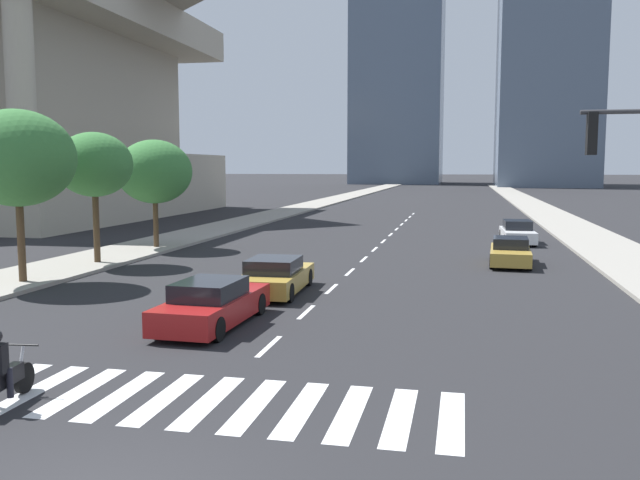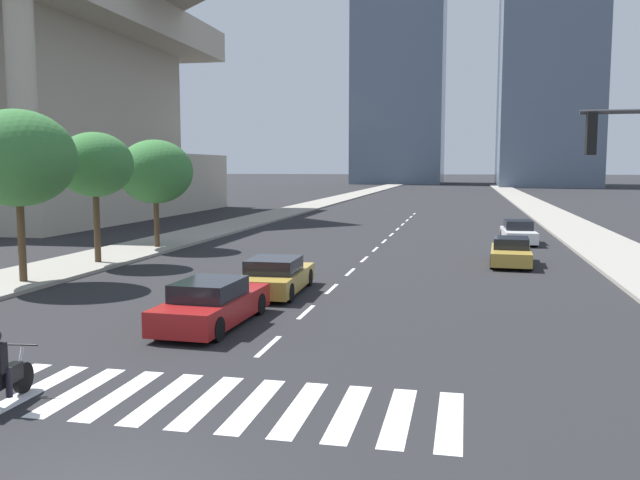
{
  "view_description": "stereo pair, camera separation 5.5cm",
  "coord_description": "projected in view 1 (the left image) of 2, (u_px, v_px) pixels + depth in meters",
  "views": [
    {
      "loc": [
        4.61,
        -7.45,
        4.41
      ],
      "look_at": [
        0.0,
        14.04,
        2.0
      ],
      "focal_mm": 37.54,
      "sensor_mm": 36.0,
      "label": 1
    },
    {
      "loc": [
        4.67,
        -7.44,
        4.41
      ],
      "look_at": [
        0.0,
        14.04,
        2.0
      ],
      "focal_mm": 37.54,
      "sensor_mm": 36.0,
      "label": 2
    }
  ],
  "objects": [
    {
      "name": "office_tower_left_skyline",
      "position": [
        400.0,
        9.0,
        176.64
      ],
      "size": [
        22.99,
        28.42,
        101.61
      ],
      "color": "slate",
      "rests_on": "ground"
    },
    {
      "name": "street_tree_nearest",
      "position": [
        17.0,
        158.0,
        24.54
      ],
      "size": [
        4.2,
        4.2,
        6.37
      ],
      "color": "#4C3823",
      "rests_on": "sidewalk_west"
    },
    {
      "name": "crosswalk_near",
      "position": [
        209.0,
        401.0,
        12.61
      ],
      "size": [
        9.45,
        2.93,
        0.01
      ],
      "color": "silver",
      "rests_on": "ground"
    },
    {
      "name": "sedan_red_3",
      "position": [
        212.0,
        304.0,
        18.57
      ],
      "size": [
        1.93,
        4.8,
        1.31
      ],
      "rotation": [
        0.0,
        0.0,
        1.54
      ],
      "color": "maroon",
      "rests_on": "ground"
    },
    {
      "name": "sedan_gold_0",
      "position": [
        510.0,
        252.0,
        30.22
      ],
      "size": [
        1.94,
        4.47,
        1.22
      ],
      "rotation": [
        0.0,
        0.0,
        -1.62
      ],
      "color": "#B28E38",
      "rests_on": "ground"
    },
    {
      "name": "sidewalk_east",
      "position": [
        610.0,
        249.0,
        35.27
      ],
      "size": [
        4.0,
        260.0,
        0.15
      ],
      "primitive_type": "cube",
      "color": "gray",
      "rests_on": "ground"
    },
    {
      "name": "sedan_white_2",
      "position": [
        517.0,
        233.0,
        38.85
      ],
      "size": [
        1.86,
        4.8,
        1.32
      ],
      "rotation": [
        0.0,
        0.0,
        -1.54
      ],
      "color": "silver",
      "rests_on": "ground"
    },
    {
      "name": "street_tree_second",
      "position": [
        94.0,
        165.0,
        29.66
      ],
      "size": [
        3.38,
        3.38,
        5.8
      ],
      "color": "#4C3823",
      "rests_on": "sidewalk_west"
    },
    {
      "name": "motorcycle_lead",
      "position": [
        0.0,
        377.0,
        12.23
      ],
      "size": [
        0.7,
        2.22,
        1.49
      ],
      "rotation": [
        0.0,
        0.0,
        1.7
      ],
      "color": "black",
      "rests_on": "ground"
    },
    {
      "name": "sidewalk_west",
      "position": [
        177.0,
        239.0,
        40.39
      ],
      "size": [
        4.0,
        260.0,
        0.15
      ],
      "primitive_type": "cube",
      "color": "gray",
      "rests_on": "ground"
    },
    {
      "name": "sedan_gold_1",
      "position": [
        275.0,
        277.0,
        23.41
      ],
      "size": [
        2.03,
        4.66,
        1.26
      ],
      "rotation": [
        0.0,
        0.0,
        1.6
      ],
      "color": "#B28E38",
      "rests_on": "ground"
    },
    {
      "name": "street_tree_third",
      "position": [
        154.0,
        172.0,
        35.45
      ],
      "size": [
        3.97,
        3.97,
        5.7
      ],
      "color": "#4C3823",
      "rests_on": "sidewalk_west"
    },
    {
      "name": "lane_divider_center",
      "position": [
        383.0,
        241.0,
        39.82
      ],
      "size": [
        0.14,
        50.0,
        0.01
      ],
      "color": "silver",
      "rests_on": "ground"
    }
  ]
}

